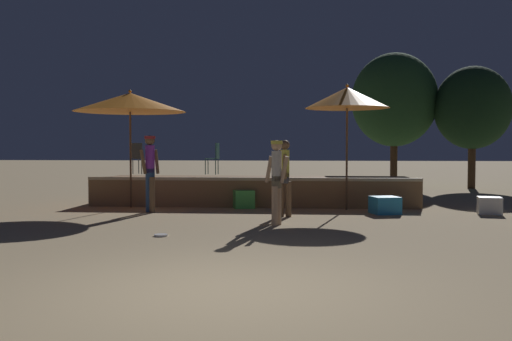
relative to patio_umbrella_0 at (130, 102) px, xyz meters
name	(u,v)px	position (x,y,z in m)	size (l,w,h in m)	color
ground_plane	(218,292)	(3.55, -8.35, -2.71)	(120.00, 120.00, 0.00)	tan
wooden_deck	(256,190)	(3.12, 1.45, -2.36)	(8.63, 2.63, 0.78)	olive
patio_umbrella_0	(130,102)	(0.00, 0.00, 0.00)	(2.86, 2.86, 3.04)	brown
patio_umbrella_1	(347,98)	(5.52, -0.08, 0.07)	(2.09, 2.09, 3.12)	brown
cube_seat_0	(244,199)	(2.92, 0.10, -2.48)	(0.62, 0.62, 0.46)	#4CC651
cube_seat_1	(490,205)	(8.79, -0.68, -2.51)	(0.60, 0.60, 0.40)	white
cube_seat_2	(385,205)	(6.36, -0.86, -2.51)	(0.73, 0.73, 0.40)	#2D9EDB
person_0	(277,178)	(3.92, -3.03, -1.76)	(0.51, 0.28, 1.70)	tan
person_2	(285,175)	(4.04, -1.67, -1.78)	(0.30, 0.47, 1.72)	brown
person_3	(150,168)	(0.80, -1.06, -1.65)	(0.43, 0.42, 1.84)	brown
bistro_chair_0	(138,155)	(-0.34, 1.84, -1.39)	(0.43, 0.43, 0.90)	#2D3338
bistro_chair_1	(215,155)	(1.91, 1.81, -1.39)	(0.40, 0.40, 0.90)	#1E4C47
frisbee_disc	(161,235)	(1.97, -4.62, -2.69)	(0.24, 0.24, 0.03)	white
background_tree_0	(473,108)	(10.77, 7.72, 0.32)	(2.83, 2.83, 4.60)	#3D2B1C
background_tree_1	(394,100)	(7.99, 8.50, 0.70)	(3.34, 3.34, 5.26)	#3D2B1C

